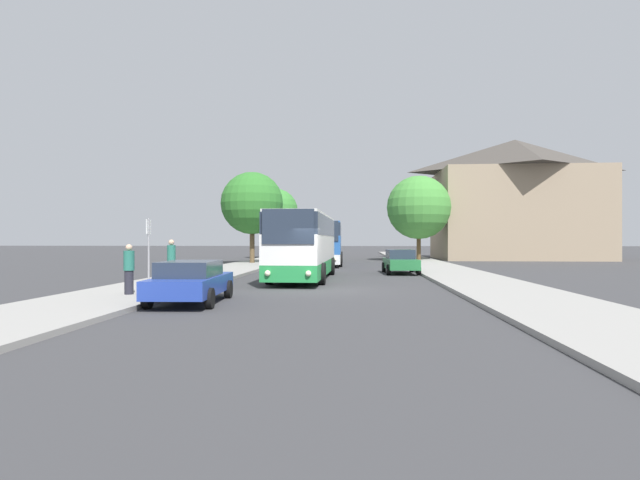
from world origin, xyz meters
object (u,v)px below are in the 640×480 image
object	(u,v)px
bus_stop_sign	(149,244)
pedestrian_waiting_far	(171,261)
pedestrian_waiting_near	(129,269)
bus_middle	(325,243)
bus_front	(304,245)
parked_car_left_curb	(191,281)
parked_car_right_near	(400,261)
tree_right_near	(419,207)
tree_left_far	(252,203)
tree_left_near	(275,211)

from	to	relation	value
bus_stop_sign	pedestrian_waiting_far	distance (m)	1.66
pedestrian_waiting_near	pedestrian_waiting_far	bearing A→B (deg)	-15.11
bus_middle	bus_stop_sign	bearing A→B (deg)	-107.22
bus_front	bus_middle	distance (m)	15.17
parked_car_left_curb	parked_car_right_near	distance (m)	16.71
parked_car_left_curb	tree_right_near	world-z (taller)	tree_right_near
parked_car_left_curb	parked_car_right_near	size ratio (longest dim) A/B	1.03
parked_car_right_near	pedestrian_waiting_near	size ratio (longest dim) A/B	2.52
parked_car_right_near	tree_right_near	distance (m)	18.90
bus_middle	parked_car_left_curb	bearing A→B (deg)	-97.62
bus_stop_sign	tree_left_far	size ratio (longest dim) A/B	0.37
parked_car_left_curb	bus_stop_sign	world-z (taller)	bus_stop_sign
tree_left_near	tree_right_near	size ratio (longest dim) A/B	0.93
tree_right_near	parked_car_right_near	bearing A→B (deg)	-100.54
parked_car_right_near	parked_car_left_curb	bearing A→B (deg)	58.99
bus_front	pedestrian_waiting_near	distance (m)	10.35
bus_middle	parked_car_left_curb	size ratio (longest dim) A/B	2.55
tree_left_near	tree_left_far	bearing A→B (deg)	-89.17
bus_stop_sign	pedestrian_waiting_near	xyz separation A→B (m)	(0.64, -3.15, -0.84)
bus_front	tree_right_near	xyz separation A→B (m)	(8.71, 22.75, 3.38)
bus_front	tree_right_near	size ratio (longest dim) A/B	1.36
bus_front	bus_stop_sign	size ratio (longest dim) A/B	3.94
parked_car_right_near	pedestrian_waiting_near	world-z (taller)	pedestrian_waiting_near
bus_middle	parked_car_right_near	distance (m)	11.76
tree_left_near	tree_left_far	size ratio (longest dim) A/B	1.00
pedestrian_waiting_near	tree_right_near	bearing A→B (deg)	-41.64
bus_front	parked_car_left_curb	world-z (taller)	bus_front
bus_middle	pedestrian_waiting_far	xyz separation A→B (m)	(-5.54, -19.53, -0.70)
bus_middle	pedestrian_waiting_near	world-z (taller)	bus_middle
bus_stop_sign	tree_left_near	world-z (taller)	tree_left_near
bus_middle	bus_stop_sign	size ratio (longest dim) A/B	4.15
bus_middle	pedestrian_waiting_far	distance (m)	20.31
bus_front	pedestrian_waiting_near	xyz separation A→B (m)	(-5.17, -8.94, -0.76)
pedestrian_waiting_near	tree_right_near	size ratio (longest dim) A/B	0.21
bus_stop_sign	pedestrian_waiting_near	bearing A→B (deg)	-78.49
bus_middle	pedestrian_waiting_far	world-z (taller)	bus_middle
pedestrian_waiting_near	tree_left_near	bearing A→B (deg)	-16.56
parked_car_right_near	tree_right_near	bearing A→B (deg)	-103.10
bus_front	parked_car_right_near	bearing A→B (deg)	42.47
pedestrian_waiting_far	tree_right_near	distance (m)	30.82
bus_front	tree_left_near	xyz separation A→B (m)	(-6.10, 28.22, 3.37)
pedestrian_waiting_near	tree_right_near	xyz separation A→B (m)	(13.88, 31.69, 4.13)
parked_car_right_near	bus_stop_sign	bearing A→B (deg)	40.63
bus_front	pedestrian_waiting_far	size ratio (longest dim) A/B	5.76
tree_left_far	bus_stop_sign	bearing A→B (deg)	-89.74
bus_middle	parked_car_right_near	xyz separation A→B (m)	(5.20, -10.49, -1.07)
bus_stop_sign	tree_left_far	bearing A→B (deg)	90.26
bus_middle	bus_front	bearing A→B (deg)	-91.90
bus_front	pedestrian_waiting_near	bearing A→B (deg)	-118.78
bus_middle	parked_car_right_near	size ratio (longest dim) A/B	2.64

